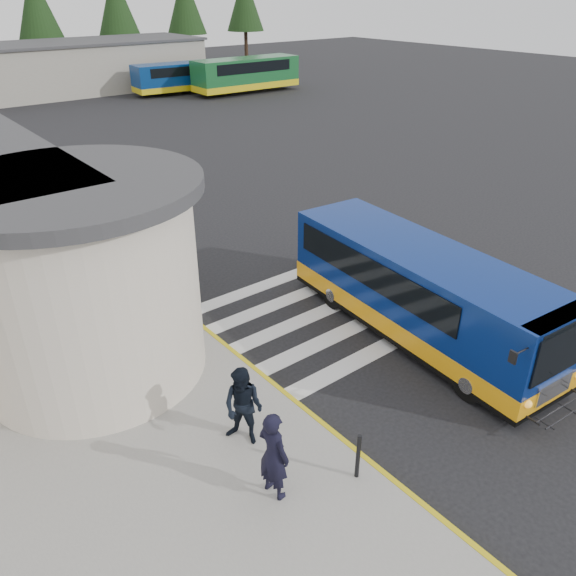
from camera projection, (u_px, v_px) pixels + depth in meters
ground at (323, 294)px, 17.56m from camera, size 140.00×140.00×0.00m
curb_strip at (146, 283)px, 18.05m from camera, size 0.12×34.00×0.16m
crosswalk at (328, 309)px, 16.74m from camera, size 8.00×5.35×0.01m
depot_building at (53, 68)px, 48.70m from camera, size 26.40×8.40×4.20m
tree_line at (17, 6)px, 52.12m from camera, size 58.40×4.40×10.00m
transit_bus at (420, 295)px, 15.02m from camera, size 3.48×9.06×2.51m
pedestrian_a at (273, 455)px, 10.08m from camera, size 0.54×0.74×1.88m
pedestrian_b at (243, 407)px, 11.31m from camera, size 1.00×1.08×1.78m
bollard at (358, 456)px, 10.62m from camera, size 0.08×0.08×1.04m
far_bus_a at (182, 76)px, 49.30m from camera, size 8.69×3.07×2.20m
far_bus_b at (246, 73)px, 49.42m from camera, size 9.77×2.89×2.51m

